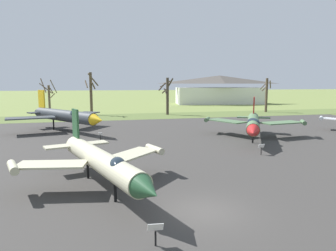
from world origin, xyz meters
name	(u,v)px	position (x,y,z in m)	size (l,w,h in m)	color
ground_plane	(204,212)	(0.00, 0.00, 0.00)	(600.00, 600.00, 0.00)	olive
asphalt_apron	(149,150)	(0.00, 15.45, 0.03)	(88.83, 51.49, 0.05)	#383533
grass_verge_strip	(119,117)	(0.00, 47.19, 0.03)	(148.83, 12.00, 0.06)	#546432
jet_fighter_front_left	(101,160)	(-5.06, 4.66, 1.93)	(10.12, 13.30, 4.71)	#B7B293
info_placard_front_left	(155,231)	(-3.16, -2.73, 0.69)	(0.67, 0.32, 1.06)	black
jet_fighter_front_right	(65,115)	(-9.01, 29.66, 2.31)	(12.86, 14.47, 5.69)	#33383D
info_placard_front_right	(100,136)	(-4.56, 21.45, 0.66)	(0.53, 0.29, 1.06)	black
jet_fighter_rear_center	(253,123)	(13.04, 18.08, 2.03)	(12.10, 14.14, 4.84)	#4C6B47
info_placard_rear_center	(261,148)	(9.72, 10.70, 0.68)	(0.58, 0.32, 1.08)	black
bare_tree_left_of_center	(49,98)	(-13.27, 48.86, 3.86)	(3.06, 2.73, 7.66)	brown
bare_tree_center	(91,92)	(-5.34, 52.35, 4.85)	(2.85, 2.45, 8.98)	brown
bare_tree_right_of_center	(167,94)	(10.33, 49.21, 4.43)	(3.21, 2.79, 7.87)	#42382D
bare_tree_far_right	(266,94)	(34.25, 49.48, 4.21)	(2.35, 2.37, 7.89)	brown
visitor_building	(219,90)	(35.75, 79.99, 4.53)	(30.47, 14.98, 9.28)	silver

